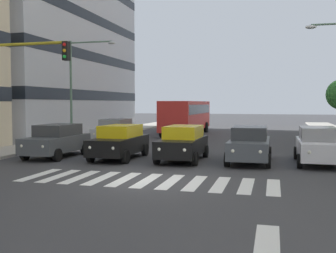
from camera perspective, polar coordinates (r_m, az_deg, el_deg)
The scene contains 11 objects.
ground_plane at distance 14.80m, azimuth -3.01°, elevation -7.72°, with size 180.00×180.00×0.00m, color #38383A.
crosswalk_markings at distance 14.80m, azimuth -3.01°, elevation -7.71°, with size 9.45×2.80×0.01m.
lane_arrow_0 at distance 8.79m, azimuth 14.03°, elevation -15.62°, with size 0.50×2.20×0.01m, color silver.
car_0 at distance 19.84m, azimuth 20.70°, elevation -2.52°, with size 2.02×4.44×1.72m.
car_1 at distance 19.43m, azimuth 11.60°, elevation -2.49°, with size 2.02×4.44×1.72m.
car_2 at distance 19.67m, azimuth 2.15°, elevation -2.35°, with size 2.02×4.44×1.72m.
car_3 at distance 20.48m, azimuth -6.93°, elevation -2.14°, with size 2.02×4.44×1.72m.
car_4 at distance 21.82m, azimuth -15.62°, elevation -1.90°, with size 2.02×4.44×1.72m.
car_row2_0 at distance 28.56m, azimuth -7.60°, elevation -0.59°, with size 2.02×4.44×1.72m.
bus_behind_traffic at distance 35.83m, azimuth 2.67°, elevation 1.80°, with size 2.78×10.50×3.00m.
street_lamp_right at distance 28.72m, azimuth -12.68°, elevation 6.65°, with size 3.46×0.28×7.04m.
Camera 1 is at (-4.48, 13.81, 2.85)m, focal length 42.60 mm.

